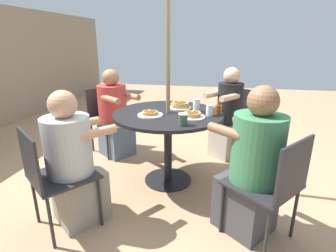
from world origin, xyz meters
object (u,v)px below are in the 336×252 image
object	(u,v)px
patio_table	(168,124)
pancake_plate_a	(192,115)
diner_north	(228,116)
pancake_plate_b	(180,105)
diner_west	(252,170)
patio_chair_north	(235,117)
patio_chair_south	(52,173)
coffee_cup	(183,119)
diner_east	(114,117)
patio_chair_west	(273,183)
diner_south	(74,166)
pancake_plate_c	(150,114)
syrup_bottle	(219,109)
patio_chair_east	(107,115)
drinking_glass_b	(196,105)
drinking_glass_a	(210,110)

from	to	relation	value
patio_table	pancake_plate_a	xyz separation A→B (m)	(-0.12, -0.25, 0.14)
diner_north	pancake_plate_b	distance (m)	0.81
diner_west	patio_chair_north	bearing A→B (deg)	41.32
patio_chair_south	coffee_cup	xyz separation A→B (m)	(0.55, -0.90, 0.31)
patio_table	patio_chair_south	distance (m)	1.16
patio_chair_south	diner_east	bearing A→B (deg)	131.64
diner_north	pancake_plate_a	bearing A→B (deg)	106.58
diner_north	patio_chair_west	distance (m)	1.53
diner_north	patio_chair_west	bearing A→B (deg)	138.61
patio_chair_north	pancake_plate_b	world-z (taller)	patio_chair_north
diner_south	diner_west	size ratio (longest dim) A/B	0.95
pancake_plate_c	syrup_bottle	bearing A→B (deg)	-73.47
pancake_plate_a	diner_south	bearing A→B (deg)	127.97
patio_chair_south	diner_south	size ratio (longest dim) A/B	0.76
patio_chair_north	patio_chair_west	distance (m)	1.65
patio_chair_west	patio_table	bearing A→B (deg)	90.00
patio_chair_east	pancake_plate_c	world-z (taller)	patio_chair_east
pancake_plate_b	patio_chair_east	bearing A→B (deg)	66.87
patio_chair_east	drinking_glass_b	bearing A→B (deg)	100.23
patio_chair_east	syrup_bottle	bearing A→B (deg)	101.69
patio_table	drinking_glass_b	bearing A→B (deg)	-68.72
pancake_plate_a	coffee_cup	distance (m)	0.25
diner_south	drinking_glass_a	size ratio (longest dim) A/B	10.33
pancake_plate_c	coffee_cup	bearing A→B (deg)	-123.17
patio_chair_east	diner_south	bearing A→B (deg)	48.33
diner_west	patio_chair_south	bearing A→B (deg)	140.68
pancake_plate_b	coffee_cup	distance (m)	0.58
diner_north	pancake_plate_c	distance (m)	1.20
patio_chair_east	coffee_cup	distance (m)	1.57
diner_east	patio_chair_west	world-z (taller)	diner_east
patio_chair_east	patio_chair_south	distance (m)	1.58
patio_chair_north	pancake_plate_b	size ratio (longest dim) A/B	3.49
patio_chair_north	pancake_plate_a	world-z (taller)	patio_chair_north
diner_south	syrup_bottle	bearing A→B (deg)	74.77
coffee_cup	drinking_glass_b	bearing A→B (deg)	-7.89
diner_east	patio_chair_west	distance (m)	2.13
patio_chair_north	pancake_plate_a	size ratio (longest dim) A/B	3.49
patio_chair_north	diner_north	size ratio (longest dim) A/B	0.74
patio_chair_south	diner_south	xyz separation A→B (m)	(0.14, -0.10, 0.01)
syrup_bottle	patio_chair_east	bearing A→B (deg)	67.51
diner_west	coffee_cup	size ratio (longest dim) A/B	11.18
patio_chair_west	pancake_plate_b	xyz separation A→B (m)	(0.93, 0.80, 0.29)
diner_east	syrup_bottle	size ratio (longest dim) A/B	8.44
diner_north	patio_chair_east	xyz separation A→B (m)	(-0.13, 1.55, -0.03)
diner_north	syrup_bottle	bearing A→B (deg)	118.84
diner_north	pancake_plate_b	xyz separation A→B (m)	(-0.58, 0.51, 0.25)
patio_table	pancake_plate_c	bearing A→B (deg)	133.60
patio_chair_west	coffee_cup	world-z (taller)	coffee_cup
diner_north	patio_chair_south	distance (m)	2.13
pancake_plate_a	coffee_cup	world-z (taller)	coffee_cup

